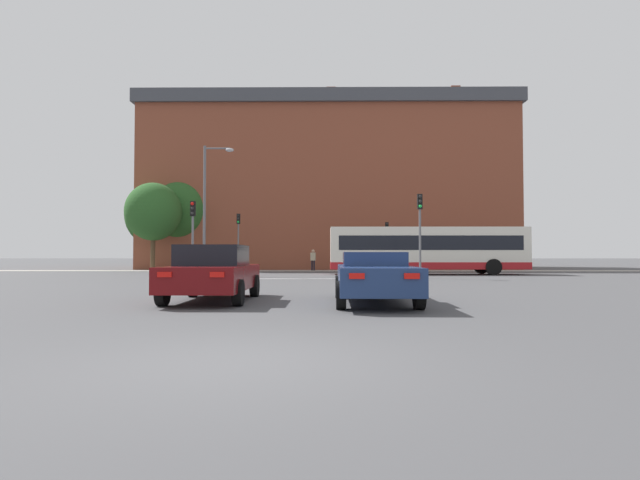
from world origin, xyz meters
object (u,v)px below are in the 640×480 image
Objects in this scene: street_lamp_junction at (209,198)px; pedestrian_walking_east at (185,258)px; bus_crossing_lead at (427,249)px; car_roadster_right at (374,277)px; traffic_light_far_left at (238,233)px; traffic_light_near_right at (420,222)px; car_saloon_left at (213,273)px; traffic_light_far_right at (387,238)px; traffic_light_near_left at (193,226)px; pedestrian_waiting at (313,258)px.

street_lamp_junction is 10.64m from pedestrian_walking_east.
bus_crossing_lead is at bearing 10.00° from street_lamp_junction.
car_roadster_right is 19.24m from street_lamp_junction.
traffic_light_near_right is at bearing -46.92° from traffic_light_far_left.
traffic_light_far_right is (7.80, 25.30, 1.81)m from car_saloon_left.
traffic_light_far_left is (-11.80, 12.62, 0.02)m from traffic_light_near_right.
traffic_light_far_left is at bearing 133.08° from traffic_light_near_right.
bus_crossing_lead is 6.82m from traffic_light_far_right.
car_saloon_left is 26.54m from traffic_light_far_right.
traffic_light_near_left is at bearing -134.66° from traffic_light_far_right.
pedestrian_waiting is at bearing 9.18° from traffic_light_far_left.
street_lamp_junction reaches higher than pedestrian_waiting.
traffic_light_far_right reaches higher than pedestrian_waiting.
traffic_light_near_right reaches higher than traffic_light_near_left.
bus_crossing_lead is at bearing -75.00° from traffic_light_far_right.
traffic_light_far_right is 15.80m from pedestrian_walking_east.
street_lamp_junction is (0.14, 3.12, 1.91)m from traffic_light_near_left.
pedestrian_waiting reaches higher than car_saloon_left.
pedestrian_walking_east is at bearing 113.42° from street_lamp_junction.
pedestrian_waiting is (-5.75, 1.31, -1.58)m from traffic_light_far_right.
traffic_light_near_right is 2.64× the size of pedestrian_waiting.
bus_crossing_lead is 14.04m from street_lamp_junction.
traffic_light_far_right is (11.59, -0.37, -0.43)m from traffic_light_far_left.
traffic_light_far_right is 6.10m from pedestrian_waiting.
traffic_light_near_right reaches higher than bus_crossing_lead.
traffic_light_near_left is at bearing -91.37° from traffic_light_far_left.
car_roadster_right is 1.11× the size of traffic_light_near_right.
traffic_light_far_left is at bearing 98.57° from car_saloon_left.
traffic_light_far_left is at bearing -117.33° from bus_crossing_lead.
street_lamp_junction is at bearing 164.35° from traffic_light_near_right.
pedestrian_waiting is at bearing 65.30° from traffic_light_near_left.
traffic_light_near_right is at bearing 81.40° from pedestrian_walking_east.
bus_crossing_lead is 14.75m from traffic_light_near_left.
traffic_light_far_left is at bearing 89.03° from street_lamp_junction.
pedestrian_walking_east is (-4.13, -0.10, -1.97)m from traffic_light_far_left.
pedestrian_walking_east reaches higher than car_roadster_right.
traffic_light_far_right is 2.24× the size of pedestrian_waiting.
bus_crossing_lead reaches higher than pedestrian_waiting.
traffic_light_far_right is at bearing 37.16° from street_lamp_junction.
traffic_light_far_left reaches higher than traffic_light_far_right.
traffic_light_near_left is at bearing 107.27° from car_saloon_left.
pedestrian_walking_east reaches higher than car_saloon_left.
street_lamp_junction is (-11.96, 3.35, 1.70)m from traffic_light_near_right.
street_lamp_junction reaches higher than pedestrian_walking_east.
traffic_light_near_right is 12.26m from traffic_light_far_right.
traffic_light_far_right reaches higher than car_saloon_left.
car_roadster_right is 2.93× the size of pedestrian_waiting.
traffic_light_near_right reaches higher than traffic_light_far_right.
traffic_light_near_left is 3.66m from street_lamp_junction.
traffic_light_near_right is at bearing 75.44° from car_roadster_right.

